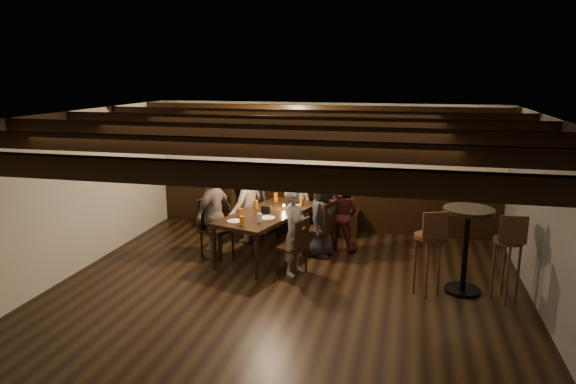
% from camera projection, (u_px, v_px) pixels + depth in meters
% --- Properties ---
extents(room, '(7.00, 7.00, 7.00)m').
position_uv_depth(room, '(295.00, 187.00, 8.54)').
color(room, black).
rests_on(room, ground).
extents(dining_table, '(1.42, 2.14, 0.74)m').
position_uv_depth(dining_table, '(268.00, 216.00, 8.28)').
color(dining_table, black).
rests_on(dining_table, floor).
extents(chair_left_near, '(0.56, 0.56, 0.98)m').
position_uv_depth(chair_left_near, '(247.00, 225.00, 9.10)').
color(chair_left_near, black).
rests_on(chair_left_near, floor).
extents(chair_left_far, '(0.55, 0.55, 0.97)m').
position_uv_depth(chair_left_far, '(216.00, 239.00, 8.35)').
color(chair_left_far, black).
rests_on(chair_left_far, floor).
extents(chair_right_near, '(0.52, 0.52, 0.92)m').
position_uv_depth(chair_right_near, '(320.00, 239.00, 8.40)').
color(chair_right_near, black).
rests_on(chair_right_near, floor).
extents(chair_right_far, '(0.49, 0.49, 0.86)m').
position_uv_depth(chair_right_far, '(293.00, 256.00, 7.65)').
color(chair_right_far, black).
rests_on(chair_right_far, floor).
extents(person_bench_left, '(0.74, 0.59, 1.32)m').
position_uv_depth(person_bench_left, '(253.00, 199.00, 9.49)').
color(person_bench_left, '#232326').
rests_on(person_bench_left, floor).
extents(person_bench_centre, '(0.53, 0.42, 1.26)m').
position_uv_depth(person_bench_centre, '(299.00, 205.00, 9.18)').
color(person_bench_centre, gray).
rests_on(person_bench_centre, floor).
extents(person_bench_right, '(0.72, 0.63, 1.26)m').
position_uv_depth(person_bench_right, '(342.00, 213.00, 8.61)').
color(person_bench_right, '#4E1A1E').
rests_on(person_bench_right, floor).
extents(person_left_near, '(0.77, 1.03, 1.42)m').
position_uv_depth(person_left_near, '(246.00, 202.00, 9.02)').
color(person_left_near, gray).
rests_on(person_left_near, floor).
extents(person_left_far, '(0.57, 0.89, 1.42)m').
position_uv_depth(person_left_far, '(214.00, 214.00, 8.27)').
color(person_left_far, slate).
rests_on(person_left_far, floor).
extents(person_right_near, '(0.58, 0.72, 1.29)m').
position_uv_depth(person_right_near, '(322.00, 218.00, 8.30)').
color(person_right_near, '#232325').
rests_on(person_right_near, floor).
extents(person_right_far, '(0.44, 0.55, 1.30)m').
position_uv_depth(person_right_far, '(295.00, 232.00, 7.55)').
color(person_right_far, '#A19588').
rests_on(person_right_far, floor).
extents(pint_a, '(0.07, 0.07, 0.14)m').
position_uv_depth(pint_a, '(276.00, 197.00, 8.98)').
color(pint_a, '#BF7219').
rests_on(pint_a, dining_table).
extents(pint_b, '(0.07, 0.07, 0.14)m').
position_uv_depth(pint_b, '(301.00, 201.00, 8.68)').
color(pint_b, '#BF7219').
rests_on(pint_b, dining_table).
extents(pint_c, '(0.07, 0.07, 0.14)m').
position_uv_depth(pint_c, '(256.00, 204.00, 8.49)').
color(pint_c, '#BF7219').
rests_on(pint_c, dining_table).
extents(pint_d, '(0.07, 0.07, 0.14)m').
position_uv_depth(pint_d, '(290.00, 208.00, 8.28)').
color(pint_d, silver).
rests_on(pint_d, dining_table).
extents(pint_e, '(0.07, 0.07, 0.14)m').
position_uv_depth(pint_e, '(241.00, 213.00, 7.98)').
color(pint_e, '#BF7219').
rests_on(pint_e, dining_table).
extents(pint_f, '(0.07, 0.07, 0.14)m').
position_uv_depth(pint_f, '(260.00, 218.00, 7.69)').
color(pint_f, silver).
rests_on(pint_f, dining_table).
extents(pint_g, '(0.07, 0.07, 0.14)m').
position_uv_depth(pint_g, '(242.00, 221.00, 7.56)').
color(pint_g, '#BF7219').
rests_on(pint_g, dining_table).
extents(plate_near, '(0.24, 0.24, 0.01)m').
position_uv_depth(plate_near, '(235.00, 221.00, 7.75)').
color(plate_near, white).
rests_on(plate_near, dining_table).
extents(plate_far, '(0.24, 0.24, 0.01)m').
position_uv_depth(plate_far, '(267.00, 218.00, 7.93)').
color(plate_far, white).
rests_on(plate_far, dining_table).
extents(condiment_caddy, '(0.15, 0.10, 0.12)m').
position_uv_depth(condiment_caddy, '(266.00, 209.00, 8.22)').
color(condiment_caddy, black).
rests_on(condiment_caddy, dining_table).
extents(candle, '(0.05, 0.05, 0.05)m').
position_uv_depth(candle, '(284.00, 208.00, 8.46)').
color(candle, beige).
rests_on(candle, dining_table).
extents(high_top_table, '(0.67, 0.67, 1.19)m').
position_uv_depth(high_top_table, '(466.00, 238.00, 6.88)').
color(high_top_table, black).
rests_on(high_top_table, floor).
extents(bar_stool_left, '(0.42, 0.43, 1.20)m').
position_uv_depth(bar_stool_left, '(427.00, 263.00, 6.87)').
color(bar_stool_left, '#341D10').
rests_on(bar_stool_left, floor).
extents(bar_stool_right, '(0.38, 0.39, 1.20)m').
position_uv_depth(bar_stool_right, '(506.00, 268.00, 6.70)').
color(bar_stool_right, '#341D10').
rests_on(bar_stool_right, floor).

